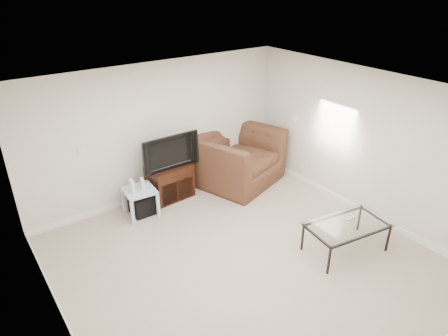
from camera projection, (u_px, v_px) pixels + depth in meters
floor at (244, 260)px, 5.90m from camera, size 5.00×5.00×0.00m
ceiling at (249, 96)px, 4.78m from camera, size 5.00×5.00×0.00m
wall_back at (159, 132)px, 7.16m from camera, size 5.00×0.02×2.50m
wall_left at (53, 257)px, 4.03m from camera, size 0.02×5.00×2.50m
wall_right at (363, 144)px, 6.65m from camera, size 0.02×5.00×2.50m
plate_back at (82, 150)px, 6.41m from camera, size 0.12×0.02×0.12m
plate_right_switch at (294, 118)px, 7.81m from camera, size 0.02×0.09×0.13m
plate_right_outlet at (301, 167)px, 8.01m from camera, size 0.02×0.08×0.12m
tv_stand at (170, 181)px, 7.42m from camera, size 0.81×0.59×0.65m
dvd_player at (170, 172)px, 7.30m from camera, size 0.44×0.32×0.06m
television at (168, 151)px, 7.12m from camera, size 1.01×0.21×0.63m
side_table at (141, 202)px, 6.92m from camera, size 0.55×0.55×0.49m
subwoofer at (142, 204)px, 6.98m from camera, size 0.38×0.38×0.38m
game_console at (132, 186)px, 6.69m from camera, size 0.07×0.17×0.22m
game_case at (142, 184)px, 6.78m from camera, size 0.08×0.15×0.19m
recliner at (237, 149)px, 7.83m from camera, size 1.83×1.47×1.39m
coffee_table at (345, 237)px, 6.01m from camera, size 1.31×0.87×0.48m
remote at (350, 218)px, 6.02m from camera, size 0.19×0.05×0.02m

